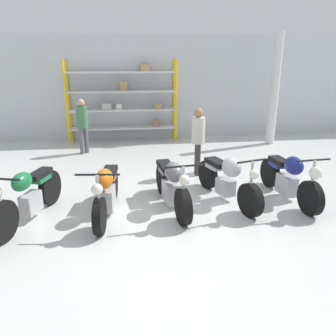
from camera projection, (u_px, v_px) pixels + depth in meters
ground_plane at (171, 209)px, 6.30m from camera, size 30.00×30.00×0.00m
back_wall at (147, 88)px, 11.67m from camera, size 30.00×0.08×3.60m
shelving_rack at (124, 100)px, 11.35m from camera, size 3.77×0.63×2.77m
support_pillar at (275, 90)px, 10.79m from camera, size 0.28×0.28×3.60m
motorcycle_green at (28, 196)px, 5.71m from camera, size 0.92×2.09×1.05m
motorcycle_orange at (106, 191)px, 5.98m from camera, size 0.71×2.10×1.02m
motorcycle_grey at (172, 184)px, 6.26m from camera, size 0.71×2.09×1.06m
motorcycle_silver at (227, 178)px, 6.54m from camera, size 0.86×2.13×1.06m
motorcycle_blue at (290, 178)px, 6.60m from camera, size 0.65×2.13×1.05m
person_browsing at (198, 136)px, 7.96m from camera, size 0.35×0.35×1.65m
person_near_rack at (82, 122)px, 9.85m from camera, size 0.45×0.45×1.65m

